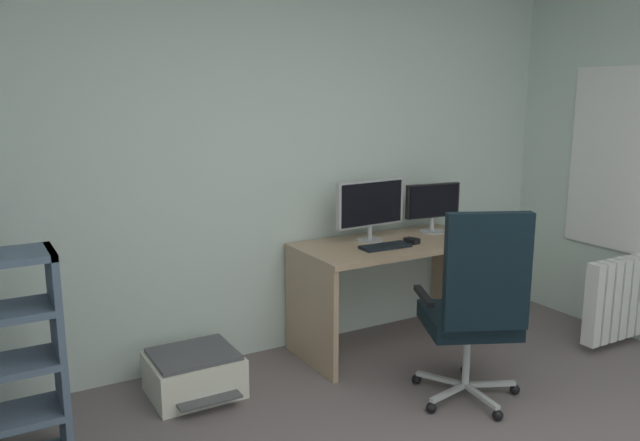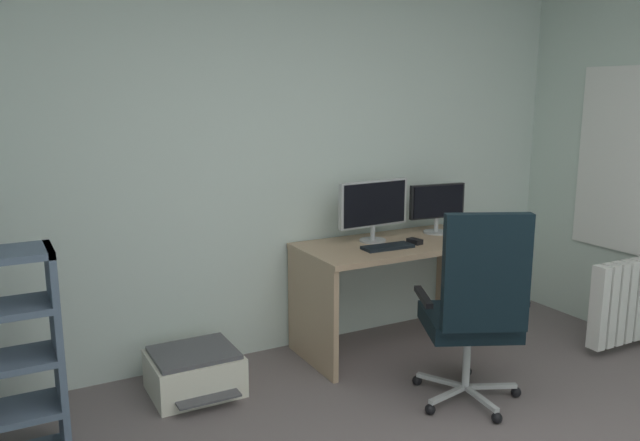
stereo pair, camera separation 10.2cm
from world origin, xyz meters
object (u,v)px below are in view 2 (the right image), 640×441
object	(u,v)px
monitor_main	(373,206)
keyboard	(388,247)
printer	(195,372)
radiator	(639,298)
office_chair	(475,306)
computer_mouse	(415,241)
monitor_secondary	(437,204)
desk	(395,272)

from	to	relation	value
monitor_main	keyboard	size ratio (longest dim) A/B	1.59
printer	radiator	bearing A→B (deg)	-15.01
monitor_main	office_chair	world-z (taller)	monitor_main
keyboard	computer_mouse	xyz separation A→B (m)	(0.23, 0.02, 0.01)
monitor_secondary	keyboard	xyz separation A→B (m)	(-0.56, -0.21, -0.20)
printer	monitor_main	bearing A→B (deg)	4.97
computer_mouse	radiator	xyz separation A→B (m)	(1.40, -0.70, -0.41)
office_chair	monitor_main	bearing A→B (deg)	89.77
desk	computer_mouse	distance (m)	0.26
keyboard	office_chair	world-z (taller)	office_chair
desk	radiator	xyz separation A→B (m)	(1.49, -0.80, -0.19)
monitor_main	monitor_secondary	size ratio (longest dim) A/B	1.26
desk	computer_mouse	world-z (taller)	computer_mouse
keyboard	computer_mouse	distance (m)	0.23
computer_mouse	radiator	size ratio (longest dim) A/B	0.11
computer_mouse	printer	xyz separation A→B (m)	(-1.51, 0.08, -0.63)
keyboard	printer	size ratio (longest dim) A/B	0.65
monitor_main	keyboard	distance (m)	0.32
monitor_secondary	radiator	distance (m)	1.52
desk	office_chair	world-z (taller)	office_chair
computer_mouse	radiator	world-z (taller)	computer_mouse
desk	computer_mouse	size ratio (longest dim) A/B	13.07
office_chair	desk	bearing A→B (deg)	82.63
monitor_main	printer	distance (m)	1.57
computer_mouse	office_chair	bearing A→B (deg)	-114.99
computer_mouse	desk	bearing A→B (deg)	122.20
desk	monitor_secondary	bearing A→B (deg)	13.05
office_chair	monitor_secondary	bearing A→B (deg)	62.15
monitor_main	office_chair	xyz separation A→B (m)	(-0.00, -1.03, -0.39)
desk	office_chair	bearing A→B (deg)	-97.37
monitor_secondary	monitor_main	bearing A→B (deg)	-179.99
keyboard	radiator	world-z (taller)	keyboard
desk	monitor_main	bearing A→B (deg)	139.86
desk	monitor_main	size ratio (longest dim) A/B	2.43
printer	monitor_secondary	bearing A→B (deg)	3.52
monitor_main	office_chair	distance (m)	1.10
desk	keyboard	world-z (taller)	keyboard
computer_mouse	monitor_main	bearing A→B (deg)	125.85
monitor_main	radiator	distance (m)	1.95
radiator	computer_mouse	bearing A→B (deg)	153.45
monitor_main	keyboard	xyz separation A→B (m)	(-0.02, -0.21, -0.23)
monitor_main	radiator	bearing A→B (deg)	-29.09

